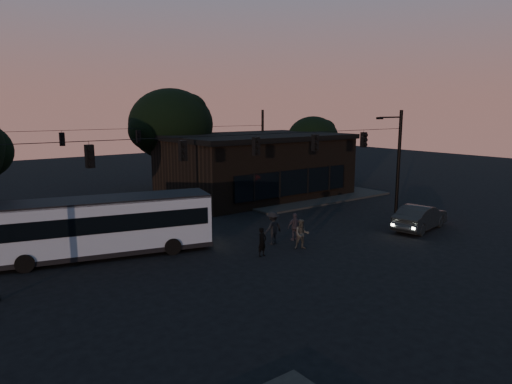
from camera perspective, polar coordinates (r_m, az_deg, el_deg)
ground at (r=23.21m, az=6.06°, el=-8.72°), size 120.00×120.00×0.00m
sidewalk_far_right at (r=41.06m, az=4.88°, el=-0.23°), size 14.00×10.00×0.15m
building at (r=40.27m, az=-0.13°, el=3.39°), size 15.40×10.41×5.40m
tree_behind at (r=42.47m, az=-10.58°, el=8.29°), size 7.60×7.60×9.43m
tree_right at (r=47.49m, az=7.12°, el=6.70°), size 5.20×5.20×6.86m
signal_rig_near at (r=25.19m, az=-0.00°, el=3.24°), size 26.24×0.30×7.50m
signal_rig_far at (r=39.10m, az=-14.41°, el=5.07°), size 26.24×0.30×7.50m
bus at (r=24.91m, az=-18.34°, el=-3.77°), size 11.12×5.17×3.05m
car at (r=30.81m, az=19.84°, el=-2.97°), size 5.07×2.52×1.60m
pedestrian_a at (r=23.77m, az=0.78°, el=-6.28°), size 0.62×0.48×1.52m
pedestrian_b at (r=25.12m, az=5.75°, el=-5.25°), size 1.02×0.97×1.67m
pedestrian_c at (r=26.67m, az=4.89°, el=-4.34°), size 1.02×0.56×1.64m
pedestrian_d at (r=25.85m, az=2.13°, el=-4.49°), size 1.25×0.76×1.89m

